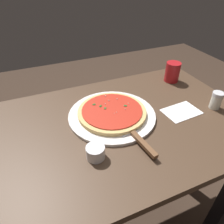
# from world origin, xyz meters

# --- Properties ---
(ground_plane) EXTENTS (5.00, 5.00, 0.00)m
(ground_plane) POSITION_xyz_m (0.00, 0.00, 0.00)
(ground_plane) COLOR #38281E
(restaurant_table) EXTENTS (1.03, 0.68, 0.76)m
(restaurant_table) POSITION_xyz_m (0.00, 0.00, 0.60)
(restaurant_table) COLOR black
(restaurant_table) RESTS_ON ground_plane
(serving_plate) EXTENTS (0.35, 0.35, 0.01)m
(serving_plate) POSITION_xyz_m (0.03, -0.05, 0.77)
(serving_plate) COLOR white
(serving_plate) RESTS_ON restaurant_table
(pizza) EXTENTS (0.27, 0.27, 0.02)m
(pizza) POSITION_xyz_m (0.03, -0.05, 0.78)
(pizza) COLOR #DBB26B
(pizza) RESTS_ON serving_plate
(pizza_server) EXTENTS (0.08, 0.22, 0.01)m
(pizza_server) POSITION_xyz_m (0.01, 0.12, 0.78)
(pizza_server) COLOR silver
(pizza_server) RESTS_ON serving_plate
(cup_tall_drink) EXTENTS (0.07, 0.07, 0.10)m
(cup_tall_drink) POSITION_xyz_m (-0.38, -0.21, 0.81)
(cup_tall_drink) COLOR #B2191E
(cup_tall_drink) RESTS_ON restaurant_table
(cup_small_sauce) EXTENTS (0.06, 0.06, 0.04)m
(cup_small_sauce) POSITION_xyz_m (0.16, 0.13, 0.78)
(cup_small_sauce) COLOR silver
(cup_small_sauce) RESTS_ON restaurant_table
(napkin_folded_right) EXTENTS (0.16, 0.11, 0.00)m
(napkin_folded_right) POSITION_xyz_m (-0.25, 0.04, 0.76)
(napkin_folded_right) COLOR white
(napkin_folded_right) RESTS_ON restaurant_table
(parmesan_shaker) EXTENTS (0.05, 0.05, 0.07)m
(parmesan_shaker) POSITION_xyz_m (-0.40, 0.07, 0.80)
(parmesan_shaker) COLOR silver
(parmesan_shaker) RESTS_ON restaurant_table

